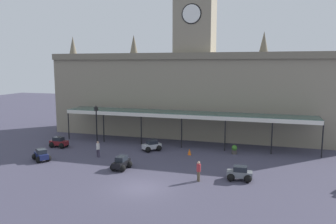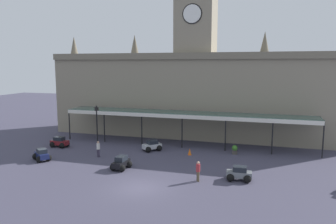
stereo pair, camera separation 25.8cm
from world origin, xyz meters
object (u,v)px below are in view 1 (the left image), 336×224
Objects in this scene: car_grey_sedan at (240,174)px; car_black_sedan at (121,164)px; car_navy_sedan at (41,156)px; traffic_cone at (189,152)px; pedestrian_near_entrance at (98,148)px; planter_forecourt_centre at (234,149)px; car_silver_sedan at (152,146)px; car_maroon_sedan at (59,143)px; victorian_lamppost at (97,123)px; pedestrian_crossing_forecourt at (199,170)px.

car_grey_sedan is 0.99× the size of car_black_sedan.
car_navy_sedan reaches higher than traffic_cone.
pedestrian_near_entrance reaches higher than planter_forecourt_centre.
car_silver_sedan is 1.33× the size of pedestrian_near_entrance.
victorian_lamppost is (5.25, -0.60, 2.64)m from car_maroon_sedan.
car_maroon_sedan is at bearing -172.11° from planter_forecourt_centre.
traffic_cone is 0.72× the size of planter_forecourt_centre.
car_maroon_sedan is 6.82m from pedestrian_near_entrance.
victorian_lamppost is 5.30× the size of planter_forecourt_centre.
victorian_lamppost is at bearing -167.04° from planter_forecourt_centre.
car_grey_sedan is at bearing -34.21° from car_silver_sedan.
planter_forecourt_centre is at bearing 20.87° from traffic_cone.
car_grey_sedan reaches higher than planter_forecourt_centre.
car_silver_sedan is at bearing 85.46° from car_black_sedan.
car_black_sedan reaches higher than planter_forecourt_centre.
car_black_sedan reaches higher than traffic_cone.
car_navy_sedan is 1.35× the size of pedestrian_near_entrance.
pedestrian_near_entrance is 0.33× the size of victorian_lamppost.
traffic_cone is (13.65, 6.17, -0.16)m from car_navy_sedan.
car_silver_sedan is at bearing 173.69° from traffic_cone.
car_maroon_sedan is 1.00× the size of car_black_sedan.
pedestrian_near_entrance is 14.34m from planter_forecourt_centre.
car_maroon_sedan is 5.91m from victorian_lamppost.
traffic_cone is at bearing -159.13° from planter_forecourt_centre.
pedestrian_near_entrance reaches higher than car_maroon_sedan.
traffic_cone is (15.20, 1.01, -0.16)m from car_maroon_sedan.
car_maroon_sedan is 2.18× the size of planter_forecourt_centre.
car_navy_sedan is 1.08× the size of car_maroon_sedan.
victorian_lamppost is (-1.10, 1.85, 2.24)m from pedestrian_near_entrance.
car_black_sedan is at bearing -1.54° from car_navy_sedan.
pedestrian_near_entrance is 1.74× the size of planter_forecourt_centre.
car_maroon_sedan is at bearing 159.77° from pedestrian_crossing_forecourt.
car_grey_sedan is 1.25× the size of pedestrian_near_entrance.
car_navy_sedan is 2.34× the size of planter_forecourt_centre.
pedestrian_crossing_forecourt is 13.91m from victorian_lamppost.
victorian_lamppost is at bearing 154.53° from pedestrian_crossing_forecourt.
car_black_sedan is 0.95× the size of car_silver_sedan.
car_silver_sedan is at bearing 130.47° from pedestrian_crossing_forecourt.
planter_forecourt_centre is at bearing 23.48° from car_navy_sedan.
pedestrian_crossing_forecourt is at bearing -20.23° from car_maroon_sedan.
car_grey_sedan is (20.85, -5.33, 0.00)m from car_maroon_sedan.
victorian_lamppost is 10.46m from traffic_cone.
car_grey_sedan is 3.44m from pedestrian_crossing_forecourt.
pedestrian_near_entrance is (6.35, -2.45, 0.41)m from car_maroon_sedan.
car_grey_sedan is 16.52m from victorian_lamppost.
pedestrian_near_entrance is at bearing -21.08° from car_maroon_sedan.
pedestrian_crossing_forecourt is at bearing -71.97° from traffic_cone.
victorian_lamppost reaches higher than pedestrian_near_entrance.
car_black_sedan is 3.06× the size of traffic_cone.
car_black_sedan is 8.08m from traffic_cone.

